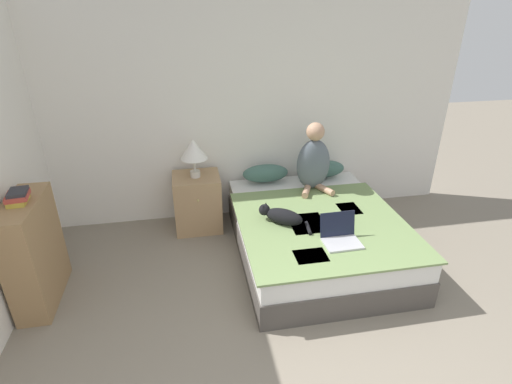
% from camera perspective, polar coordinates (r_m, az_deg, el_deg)
% --- Properties ---
extents(wall_back, '(5.23, 0.05, 2.55)m').
position_cam_1_polar(wall_back, '(4.58, -2.58, 11.48)').
color(wall_back, white).
rests_on(wall_back, ground_plane).
extents(bed, '(1.60, 1.99, 0.48)m').
position_cam_1_polar(bed, '(4.17, 8.44, -5.94)').
color(bed, '#4C4742').
rests_on(bed, ground_plane).
extents(pillow_near, '(0.54, 0.23, 0.21)m').
position_cam_1_polar(pillow_near, '(4.66, 1.35, 2.69)').
color(pillow_near, '#42665B').
rests_on(pillow_near, bed).
extents(pillow_far, '(0.54, 0.23, 0.21)m').
position_cam_1_polar(pillow_far, '(4.84, 9.47, 3.26)').
color(pillow_far, '#42665B').
rests_on(pillow_far, bed).
extents(person_sitting, '(0.38, 0.37, 0.76)m').
position_cam_1_polar(person_sitting, '(4.45, 8.23, 4.39)').
color(person_sitting, slate).
rests_on(person_sitting, bed).
extents(cat_tabby, '(0.45, 0.43, 0.17)m').
position_cam_1_polar(cat_tabby, '(3.81, 3.66, -3.41)').
color(cat_tabby, black).
rests_on(cat_tabby, bed).
extents(laptop_open, '(0.33, 0.28, 0.24)m').
position_cam_1_polar(laptop_open, '(3.62, 11.98, -6.23)').
color(laptop_open, '#B7B7BC').
rests_on(laptop_open, bed).
extents(nightstand, '(0.52, 0.48, 0.65)m').
position_cam_1_polar(nightstand, '(4.60, -8.34, -1.44)').
color(nightstand, tan).
rests_on(nightstand, ground_plane).
extents(table_lamp, '(0.30, 0.30, 0.43)m').
position_cam_1_polar(table_lamp, '(4.34, -8.91, 5.91)').
color(table_lamp, beige).
rests_on(table_lamp, nightstand).
extents(bookshelf, '(0.27, 0.76, 0.96)m').
position_cam_1_polar(bookshelf, '(3.91, -29.13, -7.53)').
color(bookshelf, '#99754C').
rests_on(bookshelf, ground_plane).
extents(book_stack_top, '(0.19, 0.23, 0.10)m').
position_cam_1_polar(book_stack_top, '(3.68, -30.90, -0.56)').
color(book_stack_top, gold).
rests_on(book_stack_top, bookshelf).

